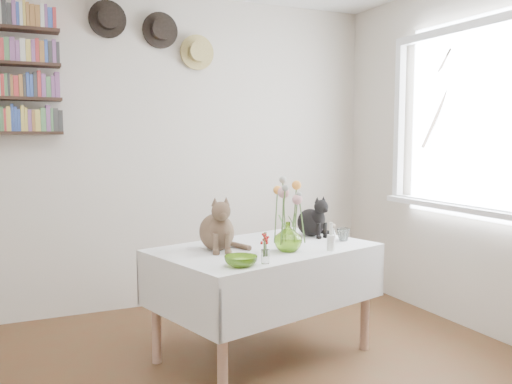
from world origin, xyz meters
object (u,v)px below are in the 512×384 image
tabby_cat (217,222)px  flower_vase (288,237)px  black_cat (311,215)px  dining_table (264,274)px

tabby_cat → flower_vase: tabby_cat is taller
tabby_cat → black_cat: (0.75, 0.17, -0.03)m
dining_table → tabby_cat: tabby_cat is taller
black_cat → flower_vase: size_ratio=1.62×
dining_table → flower_vase: (0.07, -0.18, 0.26)m
dining_table → black_cat: size_ratio=5.19×
dining_table → flower_vase: flower_vase is taller
flower_vase → black_cat: bearing=45.6°
tabby_cat → dining_table: bearing=-0.3°
black_cat → tabby_cat: bearing=-179.3°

